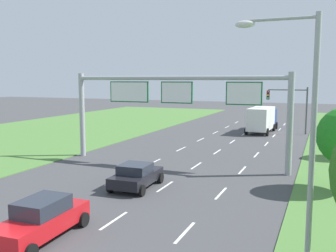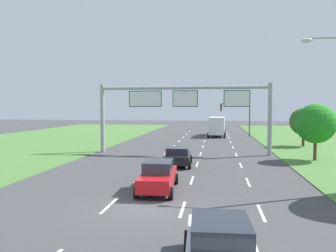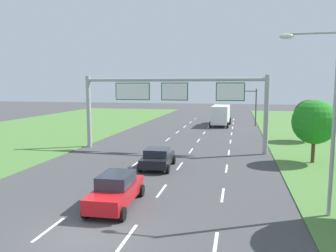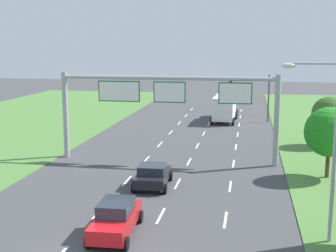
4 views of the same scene
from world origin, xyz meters
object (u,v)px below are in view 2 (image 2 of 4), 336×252
at_px(car_near_red, 220,247).
at_px(roadside_tree_mid, 316,124).
at_px(sign_gantry, 183,105).
at_px(traffic_light_mast, 237,112).
at_px(box_truck, 217,126).
at_px(car_mid_lane, 158,176).
at_px(roadside_tree_far, 304,122).
at_px(car_lead_silver, 178,156).

bearing_deg(car_near_red, roadside_tree_mid, 65.16).
height_order(sign_gantry, traffic_light_mast, sign_gantry).
xyz_separation_m(box_truck, sign_gantry, (-3.43, -20.86, 3.25)).
xyz_separation_m(car_near_red, roadside_tree_mid, (8.42, 20.83, 2.46)).
bearing_deg(car_mid_lane, box_truck, 82.36).
bearing_deg(box_truck, traffic_light_mast, 1.42).
bearing_deg(roadside_tree_mid, roadside_tree_far, 80.94).
bearing_deg(traffic_light_mast, roadside_tree_far, -62.25).
xyz_separation_m(car_lead_silver, roadside_tree_mid, (11.56, 4.00, 2.50)).
bearing_deg(car_near_red, car_lead_silver, 97.74).
relative_size(car_lead_silver, roadside_tree_mid, 0.81).
height_order(car_lead_silver, box_truck, box_truck).
relative_size(sign_gantry, traffic_light_mast, 3.08).
distance_m(sign_gantry, traffic_light_mast, 21.87).
bearing_deg(car_lead_silver, sign_gantry, 89.27).
relative_size(car_near_red, sign_gantry, 0.24).
bearing_deg(car_lead_silver, roadside_tree_far, 45.21).
height_order(sign_gantry, roadside_tree_mid, sign_gantry).
bearing_deg(car_near_red, car_mid_lane, 107.69).
bearing_deg(sign_gantry, car_lead_silver, -88.24).
bearing_deg(car_lead_silver, box_truck, 80.85).
height_order(car_lead_silver, traffic_light_mast, traffic_light_mast).
distance_m(roadside_tree_mid, roadside_tree_far, 10.68).
relative_size(sign_gantry, roadside_tree_mid, 3.46).
bearing_deg(roadside_tree_mid, box_truck, 109.45).
relative_size(traffic_light_mast, roadside_tree_mid, 1.12).
height_order(roadside_tree_mid, roadside_tree_far, roadside_tree_mid).
bearing_deg(car_lead_silver, car_mid_lane, -93.77).
height_order(car_mid_lane, traffic_light_mast, traffic_light_mast).
distance_m(car_mid_lane, traffic_light_mast, 36.25).
distance_m(box_truck, roadside_tree_mid, 25.07).
bearing_deg(car_lead_silver, car_near_red, -81.92).
bearing_deg(car_near_red, box_truck, 87.06).
distance_m(car_near_red, sign_gantry, 24.16).
distance_m(sign_gantry, roadside_tree_mid, 12.20).
xyz_separation_m(car_lead_silver, traffic_light_mast, (6.40, 27.55, 3.11)).
bearing_deg(box_truck, car_near_red, -87.91).
xyz_separation_m(car_mid_lane, sign_gantry, (-0.03, 14.70, 4.10)).
height_order(car_near_red, car_lead_silver, car_near_red).
height_order(car_near_red, sign_gantry, sign_gantry).
distance_m(car_mid_lane, sign_gantry, 15.26).
bearing_deg(car_mid_lane, sign_gantry, 87.94).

